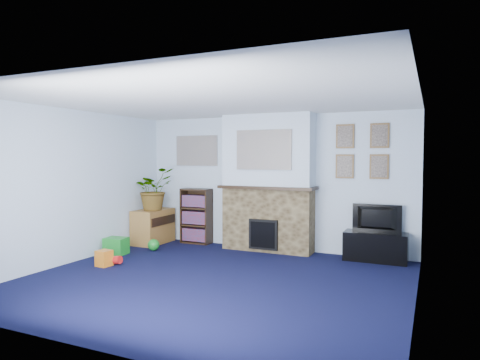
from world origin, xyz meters
The scene contains 26 objects.
floor centered at (0.00, 0.00, 0.00)m, with size 5.00×4.50×0.01m, color black.
ceiling centered at (0.00, 0.00, 2.40)m, with size 5.00×4.50×0.01m, color white.
wall_back centered at (0.00, 2.25, 1.20)m, with size 5.00×0.04×2.40m, color silver.
wall_front centered at (0.00, -2.25, 1.20)m, with size 5.00×0.04×2.40m, color silver.
wall_left centered at (-2.50, 0.00, 1.20)m, with size 0.04×4.50×2.40m, color silver.
wall_right centered at (2.50, 0.00, 1.20)m, with size 0.04×4.50×2.40m, color silver.
chimney_breast centered at (0.00, 2.05, 1.18)m, with size 1.72×0.50×2.40m.
collage_main centered at (0.00, 1.84, 1.78)m, with size 1.00×0.03×0.68m, color gray.
collage_left centered at (-1.55, 2.23, 1.78)m, with size 0.90×0.03×0.58m, color gray.
portrait_tl centered at (1.30, 2.23, 2.00)m, with size 0.30×0.03×0.40m, color brown.
portrait_tr centered at (1.85, 2.23, 2.00)m, with size 0.30×0.03×0.40m, color brown.
portrait_bl centered at (1.30, 2.23, 1.50)m, with size 0.30×0.03×0.40m, color brown.
portrait_br centered at (1.85, 2.23, 1.50)m, with size 0.30×0.03×0.40m, color brown.
tv_stand centered at (1.84, 2.03, 0.23)m, with size 0.97×0.41×0.46m, color black.
television centered at (1.84, 2.05, 0.68)m, with size 0.76×0.10×0.44m, color black.
bookshelf centered at (-1.48, 2.11, 0.50)m, with size 0.58×0.28×1.05m.
sideboard centered at (-2.24, 1.75, 0.35)m, with size 0.46×0.83×0.65m, color olive.
potted_plant centered at (-2.19, 1.70, 1.05)m, with size 0.72×0.63×0.80m, color #26661E.
mantel_clock centered at (-0.11, 2.00, 1.22)m, with size 0.10×0.06×0.14m, color gold.
mantel_candle centered at (0.36, 2.00, 1.23)m, with size 0.05×0.05×0.16m, color #B2BFC6.
mantel_teddy centered at (-0.54, 2.00, 1.22)m, with size 0.14×0.14×0.14m, color slate.
mantel_can centered at (0.69, 2.00, 1.21)m, with size 0.06×0.06×0.12m, color orange.
green_crate centered at (-2.25, 0.70, 0.14)m, with size 0.36×0.28×0.28m, color #198C26.
toy_ball centered at (-1.84, 1.20, 0.09)m, with size 0.20×0.20×0.20m, color #198C26.
toy_block centered at (-1.87, 0.00, 0.11)m, with size 0.20×0.20×0.24m, color orange.
toy_tube centered at (-1.81, 0.12, 0.07)m, with size 0.13×0.13×0.27m, color red.
Camera 1 is at (2.65, -4.99, 1.65)m, focal length 32.00 mm.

